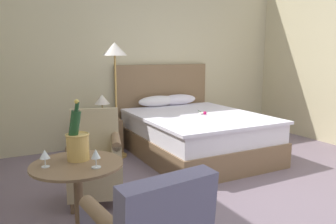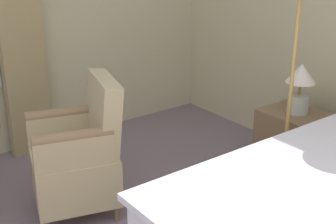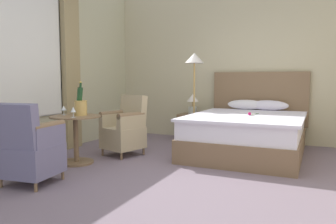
# 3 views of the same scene
# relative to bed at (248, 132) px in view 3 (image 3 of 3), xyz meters

# --- Properties ---
(ground_plane) EXTENTS (7.15, 7.15, 0.00)m
(ground_plane) POSITION_rel_bed_xyz_m (-0.29, -1.74, -0.35)
(ground_plane) COLOR slate
(wall_headboard_side) EXTENTS (5.50, 0.12, 3.08)m
(wall_headboard_side) POSITION_rel_bed_xyz_m (-0.29, 1.15, 1.18)
(wall_headboard_side) COLOR beige
(wall_headboard_side) RESTS_ON ground
(wall_window_side) EXTENTS (0.27, 5.77, 3.08)m
(wall_window_side) POSITION_rel_bed_xyz_m (-3.03, -1.74, 1.17)
(wall_window_side) COLOR beige
(wall_window_side) RESTS_ON ground
(bed) EXTENTS (1.74, 2.23, 1.34)m
(bed) POSITION_rel_bed_xyz_m (0.00, 0.00, 0.00)
(bed) COLOR brown
(bed) RESTS_ON ground
(nightstand) EXTENTS (0.53, 0.41, 0.53)m
(nightstand) POSITION_rel_bed_xyz_m (-1.20, 0.68, -0.09)
(nightstand) COLOR brown
(nightstand) RESTS_ON ground
(bedside_lamp) EXTENTS (0.23, 0.23, 0.39)m
(bedside_lamp) POSITION_rel_bed_xyz_m (-1.20, 0.68, 0.40)
(bedside_lamp) COLOR #B1B6AE
(bedside_lamp) RESTS_ON nightstand
(floor_lamp_brass) EXTENTS (0.36, 0.36, 1.68)m
(floor_lamp_brass) POSITION_rel_bed_xyz_m (-1.08, 0.40, 1.06)
(floor_lamp_brass) COLOR tan
(floor_lamp_brass) RESTS_ON ground
(side_table_round) EXTENTS (0.71, 0.71, 0.68)m
(side_table_round) POSITION_rel_bed_xyz_m (-2.09, -1.67, 0.04)
(side_table_round) COLOR brown
(side_table_round) RESTS_ON ground
(champagne_bucket) EXTENTS (0.19, 0.19, 0.48)m
(champagne_bucket) POSITION_rel_bed_xyz_m (-2.06, -1.59, 0.47)
(champagne_bucket) COLOR tan
(champagne_bucket) RESTS_ON side_table_round
(wine_glass_near_bucket) EXTENTS (0.08, 0.08, 0.13)m
(wine_glass_near_bucket) POSITION_rel_bed_xyz_m (-2.32, -1.65, 0.42)
(wine_glass_near_bucket) COLOR white
(wine_glass_near_bucket) RESTS_ON side_table_round
(wine_glass_near_edge) EXTENTS (0.07, 0.07, 0.14)m
(wine_glass_near_edge) POSITION_rel_bed_xyz_m (-1.98, -1.84, 0.43)
(wine_glass_near_edge) COLOR white
(wine_glass_near_edge) RESTS_ON side_table_round
(armchair_by_window) EXTENTS (0.66, 0.70, 0.95)m
(armchair_by_window) POSITION_rel_bed_xyz_m (-1.75, -0.92, 0.06)
(armchair_by_window) COLOR brown
(armchair_by_window) RESTS_ON ground
(armchair_facing_bed) EXTENTS (0.61, 0.63, 0.94)m
(armchair_facing_bed) POSITION_rel_bed_xyz_m (-1.93, -2.65, 0.05)
(armchair_facing_bed) COLOR brown
(armchair_facing_bed) RESTS_ON ground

